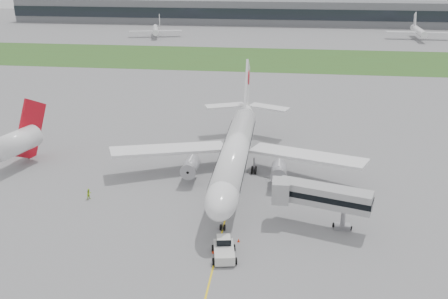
# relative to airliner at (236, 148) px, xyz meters

# --- Properties ---
(ground) EXTENTS (600.00, 600.00, 0.00)m
(ground) POSITION_rel_airliner_xyz_m (0.00, -4.87, -5.66)
(ground) COLOR slate
(ground) RESTS_ON ground
(apron_markings) EXTENTS (70.00, 70.00, 0.04)m
(apron_markings) POSITION_rel_airliner_xyz_m (0.00, -9.87, -5.66)
(apron_markings) COLOR yellow
(apron_markings) RESTS_ON ground
(grass_strip) EXTENTS (600.00, 50.00, 0.02)m
(grass_strip) POSITION_rel_airliner_xyz_m (0.00, 115.13, -5.65)
(grass_strip) COLOR #355620
(grass_strip) RESTS_ON ground
(terminal_building) EXTENTS (320.00, 22.30, 14.00)m
(terminal_building) POSITION_rel_airliner_xyz_m (0.00, 225.00, 1.34)
(terminal_building) COLOR slate
(terminal_building) RESTS_ON ground
(control_tower) EXTENTS (12.00, 12.00, 56.00)m
(control_tower) POSITION_rel_airliner_xyz_m (-90.00, 227.13, -5.66)
(control_tower) COLOR slate
(control_tower) RESTS_ON ground
(airliner) EXTENTS (48.13, 53.95, 17.88)m
(airliner) POSITION_rel_airliner_xyz_m (0.00, 0.00, 0.00)
(airliner) COLOR white
(airliner) RESTS_ON ground
(pushback_tug) EXTENTS (4.02, 5.31, 2.51)m
(pushback_tug) POSITION_rel_airliner_xyz_m (1.10, -26.86, -4.51)
(pushback_tug) COLOR silver
(pushback_tug) RESTS_ON ground
(jet_bridge) EXTENTS (15.11, 7.01, 6.92)m
(jet_bridge) POSITION_rel_airliner_xyz_m (14.09, -16.69, -0.54)
(jet_bridge) COLOR #A09FA2
(jet_bridge) RESTS_ON ground
(safety_cone_left) EXTENTS (0.37, 0.37, 0.51)m
(safety_cone_left) POSITION_rel_airliner_xyz_m (-0.50, -26.28, -5.40)
(safety_cone_left) COLOR red
(safety_cone_left) RESTS_ON ground
(safety_cone_right) EXTENTS (0.41, 0.41, 0.56)m
(safety_cone_right) POSITION_rel_airliner_xyz_m (2.73, -22.94, -5.38)
(safety_cone_right) COLOR red
(safety_cone_right) RESTS_ON ground
(ground_crew_near) EXTENTS (0.70, 0.64, 1.61)m
(ground_crew_near) POSITION_rel_airliner_xyz_m (0.94, -25.89, -4.86)
(ground_crew_near) COLOR #A4E125
(ground_crew_near) RESTS_ON ground
(ground_crew_far) EXTENTS (1.01, 1.11, 1.87)m
(ground_crew_far) POSITION_rel_airliner_xyz_m (-23.91, -12.44, -4.73)
(ground_crew_far) COLOR #A4D423
(ground_crew_far) RESTS_ON ground
(neighbor_aircraft) EXTENTS (6.98, 16.20, 13.07)m
(neighbor_aircraft) POSITION_rel_airliner_xyz_m (-42.69, -0.09, -0.48)
(neighbor_aircraft) COLOR #B90A18
(neighbor_aircraft) RESTS_ON ground
(distant_aircraft_left) EXTENTS (31.47, 29.26, 10.09)m
(distant_aircraft_left) POSITION_rel_airliner_xyz_m (-58.60, 166.86, -5.66)
(distant_aircraft_left) COLOR white
(distant_aircraft_left) RESTS_ON ground
(distant_aircraft_right) EXTENTS (31.47, 28.00, 11.69)m
(distant_aircraft_right) POSITION_rel_airliner_xyz_m (72.56, 175.24, -5.66)
(distant_aircraft_right) COLOR white
(distant_aircraft_right) RESTS_ON ground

